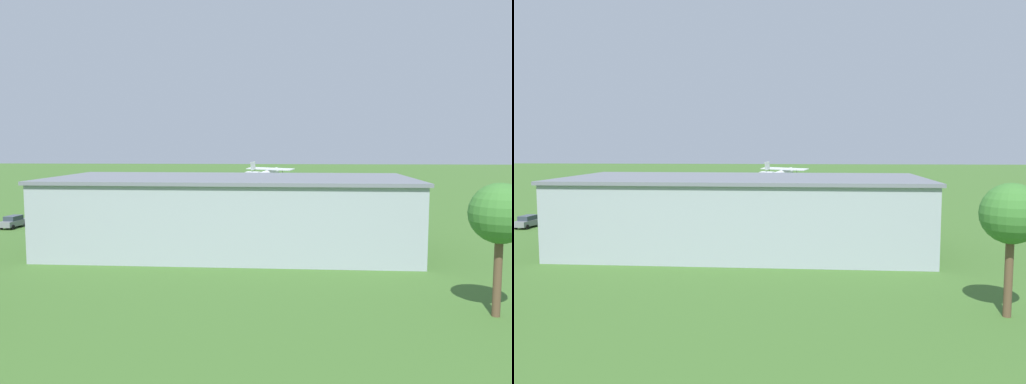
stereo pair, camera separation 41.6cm
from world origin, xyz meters
The scene contains 10 objects.
ground_plane centered at (0.00, 0.00, 0.00)m, with size 400.00×400.00×0.00m, color #3D6628.
hangar centered at (-5.31, 33.46, 3.92)m, with size 37.82×17.07×7.83m.
biplane centered at (-7.73, 1.84, 6.33)m, with size 8.78×8.18×3.93m.
car_white centered at (13.01, 19.87, 0.85)m, with size 2.13×4.15×1.65m.
car_blue centered at (20.03, 20.60, 0.85)m, with size 2.33×4.20×1.64m.
car_grey centered at (25.65, 21.08, 0.85)m, with size 2.19×4.28×1.66m.
person_at_fence_line centered at (-17.80, 17.73, 0.83)m, with size 0.38×0.38×1.67m.
person_by_parked_cars centered at (-15.58, 15.05, 0.85)m, with size 0.51×0.51×1.71m.
person_beside_truck centered at (-23.38, 18.28, 0.82)m, with size 0.54×0.54×1.64m.
tree_behind_hangar_right centered at (-24.93, 53.35, 6.75)m, with size 3.97×3.97×8.83m.
Camera 2 is at (-11.48, 86.46, 11.29)m, focal length 35.42 mm.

